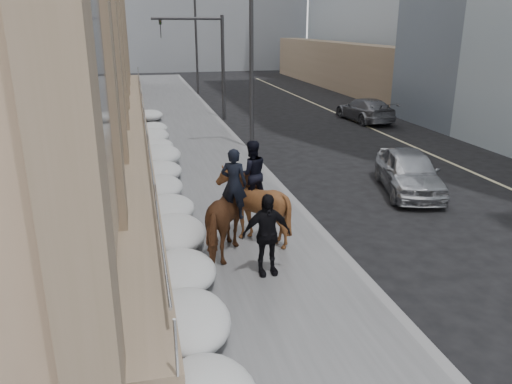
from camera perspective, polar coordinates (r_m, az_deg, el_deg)
ground at (r=9.77m, az=1.26°, el=-15.65°), size 140.00×140.00×0.00m
sidewalk at (r=18.73m, az=-6.43°, el=1.63°), size 5.00×80.00×0.12m
curb at (r=19.19m, az=1.35°, el=2.17°), size 0.24×80.00×0.12m
lane_line at (r=22.47m, az=21.22°, el=3.20°), size 0.15×70.00×0.01m
streetlight_mid at (r=22.34m, az=-0.94°, el=16.28°), size 1.71×0.24×8.00m
streetlight_far at (r=42.09m, az=-7.09°, el=17.25°), size 1.71×0.24×8.00m
traffic_signal at (r=30.12m, az=-5.63°, el=15.70°), size 4.10×0.22×6.00m
snow_bank at (r=16.70m, az=-10.50°, el=0.78°), size 1.70×18.10×0.76m
mounted_horse_left at (r=12.01m, az=-2.74°, el=-2.59°), size 1.91×2.52×2.63m
mounted_horse_right at (r=12.81m, az=-0.40°, el=-0.94°), size 1.67×1.85×2.63m
pedestrian at (r=11.10m, az=1.21°, el=-4.89°), size 1.13×0.50×1.90m
car_silver at (r=17.81m, az=17.07°, el=2.28°), size 2.83×4.62×1.47m
car_grey at (r=30.64m, az=12.33°, el=9.18°), size 2.21×4.85×1.38m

